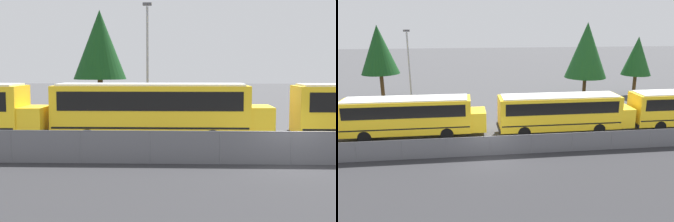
# 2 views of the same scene
# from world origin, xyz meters

# --- Properties ---
(ground_plane) EXTENTS (200.00, 200.00, 0.00)m
(ground_plane) POSITION_xyz_m (0.00, 0.00, 0.00)
(ground_plane) COLOR #424244
(road_strip) EXTENTS (119.31, 12.00, 0.01)m
(road_strip) POSITION_xyz_m (0.00, -6.00, 0.00)
(road_strip) COLOR #2B2B2D
(road_strip) RESTS_ON ground_plane
(fence) EXTENTS (85.38, 0.07, 1.46)m
(fence) POSITION_xyz_m (-0.00, -0.00, 0.75)
(fence) COLOR #9EA0A5
(fence) RESTS_ON ground_plane
(school_bus_2) EXTENTS (11.61, 2.53, 3.34)m
(school_bus_2) POSITION_xyz_m (-6.10, 4.64, 1.99)
(school_bus_2) COLOR yellow
(school_bus_2) RESTS_ON ground_plane
(light_pole) EXTENTS (0.60, 0.24, 8.54)m
(light_pole) POSITION_xyz_m (-7.12, 11.97, 4.66)
(light_pole) COLOR gray
(light_pole) RESTS_ON ground_plane
(tree_2) EXTENTS (4.43, 4.43, 8.95)m
(tree_2) POSITION_xyz_m (-11.67, 19.14, 6.04)
(tree_2) COLOR #51381E
(tree_2) RESTS_ON ground_plane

